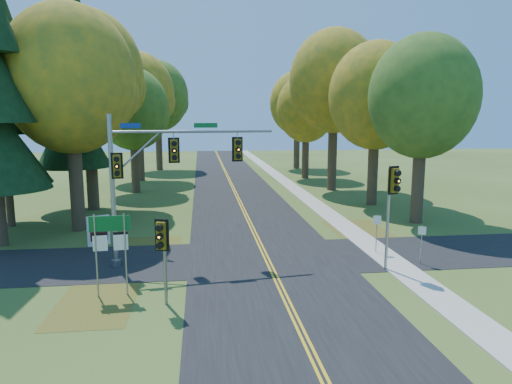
{
  "coord_description": "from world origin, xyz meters",
  "views": [
    {
      "loc": [
        -3.29,
        -20.68,
        7.19
      ],
      "look_at": [
        -0.32,
        3.64,
        3.2
      ],
      "focal_mm": 32.0,
      "sensor_mm": 36.0,
      "label": 1
    }
  ],
  "objects": [
    {
      "name": "ground",
      "position": [
        0.0,
        0.0,
        0.0
      ],
      "size": [
        160.0,
        160.0,
        0.0
      ],
      "primitive_type": "plane",
      "color": "#394E1B",
      "rests_on": "ground"
    },
    {
      "name": "tree_w_c",
      "position": [
        -9.54,
        24.47,
        7.94
      ],
      "size": [
        6.8,
        6.8,
        11.91
      ],
      "color": "#38281C",
      "rests_on": "ground"
    },
    {
      "name": "tree_e_d",
      "position": [
        9.26,
        32.87,
        8.24
      ],
      "size": [
        7.0,
        7.0,
        12.32
      ],
      "color": "#38281C",
      "rests_on": "ground"
    },
    {
      "name": "reg_sign_e_north",
      "position": [
        5.97,
        2.02,
        1.46
      ],
      "size": [
        0.41,
        0.09,
        2.13
      ],
      "rotation": [
        0.0,
        0.0,
        -0.15
      ],
      "color": "gray",
      "rests_on": "ground"
    },
    {
      "name": "tree_w_e",
      "position": [
        -8.92,
        44.09,
        10.07
      ],
      "size": [
        8.4,
        8.4,
        14.97
      ],
      "color": "#38281C",
      "rests_on": "ground"
    },
    {
      "name": "info_kiosk",
      "position": [
        -9.14,
        5.45,
        0.86
      ],
      "size": [
        1.2,
        0.67,
        1.72
      ],
      "rotation": [
        0.0,
        0.0,
        0.43
      ],
      "color": "silver",
      "rests_on": "ground"
    },
    {
      "name": "leaf_patch_w_near",
      "position": [
        -6.5,
        4.0,
        0.01
      ],
      "size": [
        4.0,
        6.0,
        0.0
      ],
      "primitive_type": "cube",
      "color": "brown",
      "rests_on": "ground"
    },
    {
      "name": "tree_w_a",
      "position": [
        -11.13,
        9.38,
        9.49
      ],
      "size": [
        8.0,
        8.0,
        14.15
      ],
      "color": "#38281C",
      "rests_on": "ground"
    },
    {
      "name": "tree_e_a",
      "position": [
        11.57,
        8.77,
        8.53
      ],
      "size": [
        7.2,
        7.2,
        12.73
      ],
      "color": "#38281C",
      "rests_on": "ground"
    },
    {
      "name": "centerline_left",
      "position": [
        -0.1,
        0.0,
        0.03
      ],
      "size": [
        0.1,
        160.0,
        0.01
      ],
      "primitive_type": "cube",
      "color": "gold",
      "rests_on": "road_main"
    },
    {
      "name": "tree_w_b",
      "position": [
        -11.72,
        16.29,
        10.37
      ],
      "size": [
        8.6,
        8.6,
        15.38
      ],
      "color": "#38281C",
      "rests_on": "ground"
    },
    {
      "name": "pine_b",
      "position": [
        -16.0,
        11.0,
        8.16
      ],
      "size": [
        5.6,
        5.6,
        17.31
      ],
      "color": "#38281C",
      "rests_on": "ground"
    },
    {
      "name": "sidewalk_east",
      "position": [
        6.2,
        0.0,
        0.03
      ],
      "size": [
        1.6,
        160.0,
        0.06
      ],
      "primitive_type": "cube",
      "color": "#9E998E",
      "rests_on": "ground"
    },
    {
      "name": "leaf_patch_e",
      "position": [
        6.8,
        6.0,
        0.01
      ],
      "size": [
        3.5,
        8.0,
        0.0
      ],
      "primitive_type": "cube",
      "color": "brown",
      "rests_on": "ground"
    },
    {
      "name": "centerline_right",
      "position": [
        0.1,
        0.0,
        0.03
      ],
      "size": [
        0.1,
        160.0,
        0.01
      ],
      "primitive_type": "cube",
      "color": "gold",
      "rests_on": "road_main"
    },
    {
      "name": "pine_c",
      "position": [
        -13.0,
        16.0,
        9.69
      ],
      "size": [
        5.6,
        5.6,
        20.56
      ],
      "color": "#38281C",
      "rests_on": "ground"
    },
    {
      "name": "traffic_mast",
      "position": [
        -5.51,
        1.74,
        4.74
      ],
      "size": [
        8.08,
        1.53,
        7.38
      ],
      "rotation": [
        0.0,
        0.0,
        0.13
      ],
      "color": "gray",
      "rests_on": "ground"
    },
    {
      "name": "route_sign_cluster",
      "position": [
        -6.95,
        -2.36,
        2.41
      ],
      "size": [
        1.6,
        0.18,
        3.42
      ],
      "rotation": [
        0.0,
        0.0,
        0.06
      ],
      "color": "gray",
      "rests_on": "ground"
    },
    {
      "name": "tree_e_e",
      "position": [
        10.47,
        43.58,
        9.19
      ],
      "size": [
        7.8,
        7.8,
        13.74
      ],
      "color": "#38281C",
      "rests_on": "ground"
    },
    {
      "name": "reg_sign_w",
      "position": [
        -5.29,
        2.77,
        1.35
      ],
      "size": [
        0.37,
        0.14,
        1.97
      ],
      "rotation": [
        0.0,
        0.0,
        -0.31
      ],
      "color": "gray",
      "rests_on": "ground"
    },
    {
      "name": "east_signal_pole",
      "position": [
        5.48,
        -0.84,
        3.81
      ],
      "size": [
        0.56,
        0.67,
        5.02
      ],
      "rotation": [
        0.0,
        0.0,
        0.35
      ],
      "color": "#999AA1",
      "rests_on": "ground"
    },
    {
      "name": "tree_w_d",
      "position": [
        -10.13,
        33.18,
        9.78
      ],
      "size": [
        8.2,
        8.2,
        14.56
      ],
      "color": "#38281C",
      "rests_on": "ground"
    },
    {
      "name": "tree_e_b",
      "position": [
        10.97,
        15.58,
        8.9
      ],
      "size": [
        7.6,
        7.6,
        13.33
      ],
      "color": "#38281C",
      "rests_on": "ground"
    },
    {
      "name": "reg_sign_e_south",
      "position": [
        7.47,
        -0.01,
        1.35
      ],
      "size": [
        0.36,
        0.17,
        1.98
      ],
      "rotation": [
        0.0,
        0.0,
        -0.39
      ],
      "color": "gray",
      "rests_on": "ground"
    },
    {
      "name": "road_main",
      "position": [
        0.0,
        0.0,
        0.01
      ],
      "size": [
        8.0,
        160.0,
        0.02
      ],
      "primitive_type": "cube",
      "color": "black",
      "rests_on": "ground"
    },
    {
      "name": "road_cross",
      "position": [
        0.0,
        2.0,
        0.01
      ],
      "size": [
        60.0,
        6.0,
        0.02
      ],
      "primitive_type": "cube",
      "color": "black",
      "rests_on": "ground"
    },
    {
      "name": "tree_e_c",
      "position": [
        9.88,
        23.69,
        10.66
      ],
      "size": [
        8.8,
        8.8,
        15.79
      ],
      "color": "#38281C",
      "rests_on": "ground"
    },
    {
      "name": "ped_signal_pole",
      "position": [
        -4.78,
        -3.71,
        2.57
      ],
      "size": [
        0.53,
        0.63,
        3.45
      ],
      "rotation": [
        0.0,
        0.0,
        -0.28
      ],
      "color": "gray",
      "rests_on": "ground"
    },
    {
      "name": "leaf_patch_w_far",
      "position": [
        -7.5,
        -3.0,
        0.01
      ],
      "size": [
        3.0,
        5.0,
        0.0
      ],
      "primitive_type": "cube",
      "color": "brown",
      "rests_on": "ground"
    }
  ]
}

